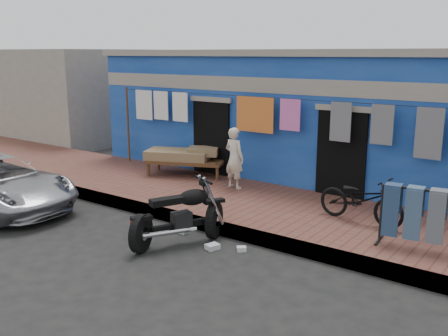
% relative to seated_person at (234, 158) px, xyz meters
% --- Properties ---
extents(ground, '(80.00, 80.00, 0.00)m').
position_rel_seated_person_xyz_m(ground, '(0.91, -3.64, -0.95)').
color(ground, black).
rests_on(ground, ground).
extents(sidewalk, '(28.00, 3.00, 0.25)m').
position_rel_seated_person_xyz_m(sidewalk, '(0.91, -0.64, -0.83)').
color(sidewalk, brown).
rests_on(sidewalk, ground).
extents(curb, '(28.00, 0.10, 0.25)m').
position_rel_seated_person_xyz_m(curb, '(0.91, -2.09, -0.83)').
color(curb, gray).
rests_on(curb, ground).
extents(building, '(12.20, 5.20, 3.36)m').
position_rel_seated_person_xyz_m(building, '(0.91, 3.35, 0.73)').
color(building, '#133A94').
rests_on(building, ground).
extents(neighbor_left, '(6.00, 5.00, 3.40)m').
position_rel_seated_person_xyz_m(neighbor_left, '(-10.09, 3.36, 0.75)').
color(neighbor_left, '#9E9384').
rests_on(neighbor_left, ground).
extents(clothesline, '(10.06, 0.06, 2.10)m').
position_rel_seated_person_xyz_m(clothesline, '(0.68, 0.61, 0.86)').
color(clothesline, brown).
rests_on(clothesline, sidewalk).
extents(seated_person, '(0.55, 0.40, 1.40)m').
position_rel_seated_person_xyz_m(seated_person, '(0.00, 0.00, 0.00)').
color(seated_person, beige).
rests_on(seated_person, sidewalk).
extents(bicycle, '(1.68, 0.73, 1.05)m').
position_rel_seated_person_xyz_m(bicycle, '(3.22, -0.57, -0.18)').
color(bicycle, black).
rests_on(bicycle, sidewalk).
extents(motorcycle, '(1.95, 2.22, 1.13)m').
position_rel_seated_person_xyz_m(motorcycle, '(0.85, -2.90, -0.39)').
color(motorcycle, black).
rests_on(motorcycle, ground).
extents(charpoy, '(2.71, 2.40, 0.68)m').
position_rel_seated_person_xyz_m(charpoy, '(-1.71, 0.33, -0.36)').
color(charpoy, brown).
rests_on(charpoy, sidewalk).
extents(jeans_rack, '(2.22, 0.90, 1.02)m').
position_rel_seated_person_xyz_m(jeans_rack, '(4.84, -1.18, -0.19)').
color(jeans_rack, black).
rests_on(jeans_rack, sidewalk).
extents(litter_a, '(0.19, 0.15, 0.08)m').
position_rel_seated_person_xyz_m(litter_a, '(0.56, -2.44, -0.91)').
color(litter_a, silver).
rests_on(litter_a, ground).
extents(litter_b, '(0.20, 0.19, 0.08)m').
position_rel_seated_person_xyz_m(litter_b, '(1.91, -2.51, -0.91)').
color(litter_b, silver).
rests_on(litter_b, ground).
extents(litter_c, '(0.24, 0.26, 0.09)m').
position_rel_seated_person_xyz_m(litter_c, '(1.45, -2.73, -0.91)').
color(litter_c, silver).
rests_on(litter_c, ground).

